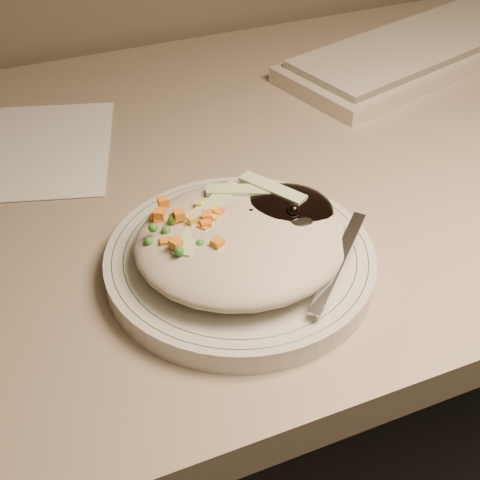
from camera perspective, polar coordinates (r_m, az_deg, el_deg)
name	(u,v)px	position (r m, az deg, el deg)	size (l,w,h in m)	color
desk	(260,280)	(0.90, 1.75, -3.43)	(1.40, 0.70, 0.74)	gray
plate	(240,262)	(0.61, 0.00, -1.88)	(0.25, 0.25, 0.02)	beige
plate_rim	(240,254)	(0.61, 0.00, -1.17)	(0.23, 0.23, 0.00)	#144723
meal	(245,234)	(0.59, 0.41, 0.48)	(0.20, 0.19, 0.05)	#AFA38D
keyboard	(422,49)	(1.04, 15.30, 15.44)	(0.47, 0.27, 0.03)	#BCAE9A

